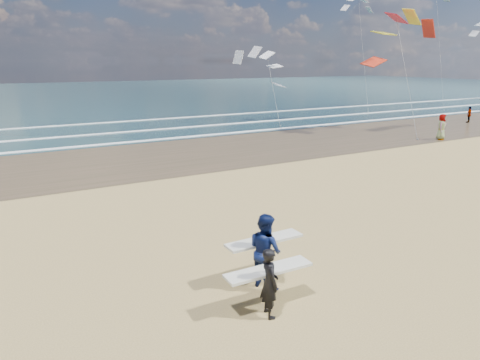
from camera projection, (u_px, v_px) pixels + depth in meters
wet_sand_strip at (350, 134)px, 34.89m from camera, size 220.00×12.00×0.01m
ocean at (149, 93)px, 80.38m from camera, size 220.00×100.00×0.02m
foam_breakers at (280, 119)px, 43.39m from camera, size 220.00×11.70×0.05m
surfer_near at (269, 281)px, 9.83m from camera, size 2.21×0.97×1.69m
surfer_far at (265, 250)px, 11.08m from camera, size 2.21×1.17×2.01m
beachgoer_0 at (442, 127)px, 32.03m from camera, size 1.12×0.96×1.93m
beachgoer_1 at (469, 115)px, 41.04m from camera, size 0.97×0.65×1.53m
kite_0 at (402, 51)px, 33.17m from camera, size 7.75×4.95×10.48m
kite_1 at (271, 77)px, 40.26m from camera, size 6.24×4.79×7.50m
kite_2 at (439, 36)px, 51.00m from camera, size 5.59×4.71×16.10m
kite_5 at (363, 49)px, 49.82m from camera, size 4.57×4.60×13.86m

